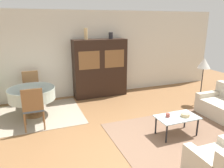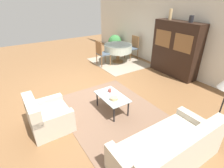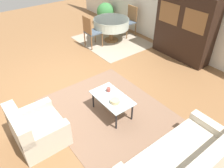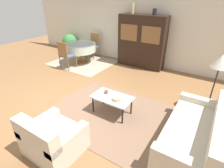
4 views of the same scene
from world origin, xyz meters
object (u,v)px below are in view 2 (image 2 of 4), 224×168
at_px(dining_chair_far, 133,46).
at_px(vase_short, 191,19).
at_px(bowl, 114,98).
at_px(coffee_table, 112,98).
at_px(display_cabinet, 175,49).
at_px(couch, 168,150).
at_px(armchair, 47,117).
at_px(dining_table, 118,48).
at_px(dining_chair_near, 101,52).
at_px(cup, 110,90).
at_px(vase_tall, 171,14).
at_px(potted_plant, 115,42).

height_order(dining_chair_far, vase_short, vase_short).
bearing_deg(vase_short, bowl, -80.83).
xyz_separation_m(coffee_table, display_cabinet, (-0.72, 3.07, 0.54)).
xyz_separation_m(couch, coffee_table, (-1.77, 0.04, 0.10)).
relative_size(couch, armchair, 2.16).
bearing_deg(dining_table, dining_chair_near, -90.00).
relative_size(armchair, bowl, 4.70).
relative_size(dining_chair_near, vase_short, 4.86).
xyz_separation_m(couch, dining_chair_near, (-4.60, 1.39, 0.29)).
xyz_separation_m(dining_chair_near, cup, (2.64, -1.29, -0.10)).
xyz_separation_m(dining_table, cup, (2.64, -2.09, -0.13)).
relative_size(couch, dining_chair_near, 1.92).
bearing_deg(cup, dining_table, 141.53).
xyz_separation_m(coffee_table, vase_short, (-0.34, 3.07, 1.55)).
distance_m(coffee_table, dining_chair_near, 3.14).
bearing_deg(dining_table, vase_tall, 28.47).
bearing_deg(dining_chair_far, bowl, 134.85).
height_order(couch, dining_table, couch).
relative_size(display_cabinet, potted_plant, 2.23).
bearing_deg(bowl, couch, 0.59).
bearing_deg(dining_chair_near, potted_plant, 130.96).
relative_size(bowl, vase_tall, 0.55).
distance_m(coffee_table, vase_tall, 3.66).
relative_size(cup, vase_tall, 0.25).
xyz_separation_m(bowl, potted_plant, (-4.35, 2.97, -0.00)).
height_order(display_cabinet, dining_chair_far, display_cabinet).
distance_m(dining_chair_near, vase_short, 3.32).
relative_size(dining_table, cup, 13.53).
distance_m(display_cabinet, potted_plant, 3.51).
distance_m(dining_chair_far, vase_tall, 2.22).
relative_size(couch, dining_chair_far, 1.92).
xyz_separation_m(display_cabinet, dining_chair_far, (-2.12, -0.12, -0.35)).
distance_m(armchair, dining_table, 4.48).
xyz_separation_m(display_cabinet, vase_short, (0.37, 0.00, 1.02)).
height_order(coffee_table, potted_plant, potted_plant).
bearing_deg(dining_chair_far, vase_short, -177.33).
relative_size(couch, dining_table, 1.64).
distance_m(couch, bowl, 1.62).
bearing_deg(vase_tall, cup, -72.59).
height_order(coffee_table, vase_tall, vase_tall).
bearing_deg(cup, dining_chair_far, 132.32).
bearing_deg(bowl, dining_table, 143.58).
distance_m(dining_chair_near, vase_tall, 2.81).
relative_size(coffee_table, vase_tall, 2.64).
bearing_deg(vase_short, dining_chair_far, -177.33).
xyz_separation_m(dining_chair_near, dining_chair_far, (0.00, 1.60, 0.00)).
bearing_deg(display_cabinet, cup, -80.20).
height_order(armchair, display_cabinet, display_cabinet).
bearing_deg(couch, vase_short, 34.22).
height_order(coffee_table, dining_table, dining_table).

